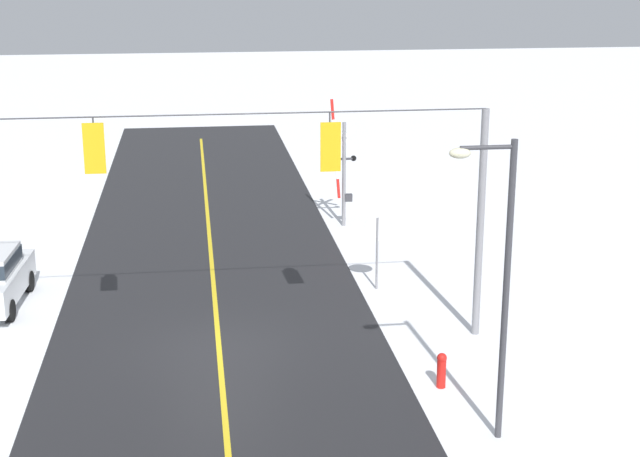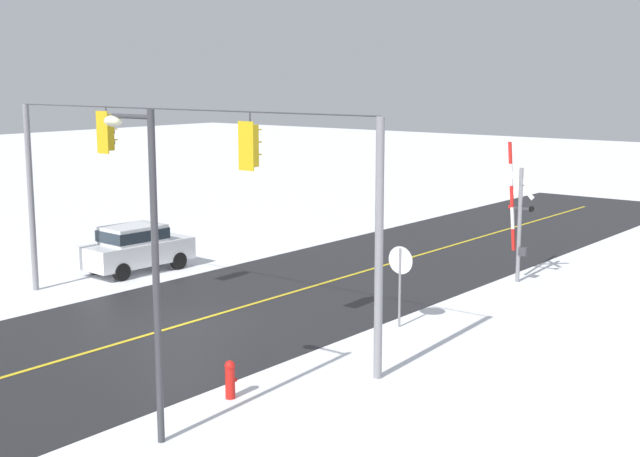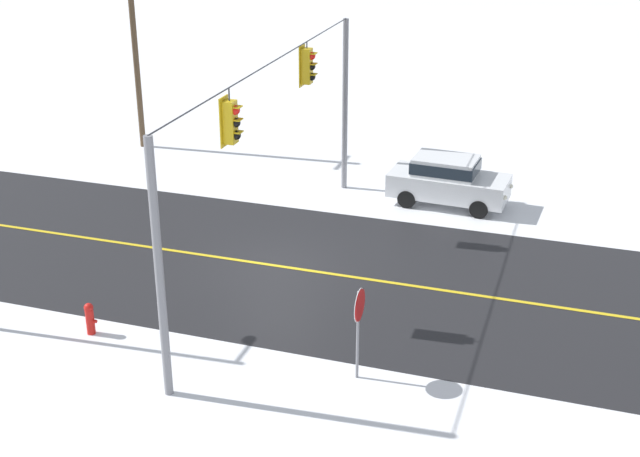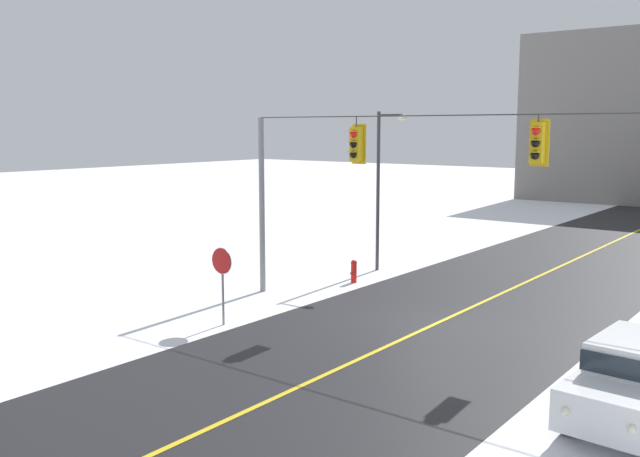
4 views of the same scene
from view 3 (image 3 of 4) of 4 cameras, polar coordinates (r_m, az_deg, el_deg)
ground_plane at (r=26.10m, az=-2.85°, el=-2.49°), size 160.00×160.00×0.00m
road_asphalt at (r=28.63m, az=-14.14°, el=-0.76°), size 9.00×80.00×0.01m
lane_centre_line at (r=28.63m, az=-14.14°, el=-0.75°), size 0.14×72.00×0.01m
signal_span at (r=24.57m, az=-3.03°, el=6.05°), size 14.20×0.47×6.22m
stop_sign at (r=19.98m, az=2.59°, el=-5.66°), size 0.80×0.09×2.35m
parked_car_white at (r=30.60m, az=8.40°, el=3.25°), size 2.00×4.28×1.74m
fire_hydrant at (r=23.13m, az=-14.92°, el=-5.69°), size 0.24×0.31×0.88m
utility_pole at (r=36.42m, az=-12.14°, el=12.14°), size 1.80×0.24×8.82m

